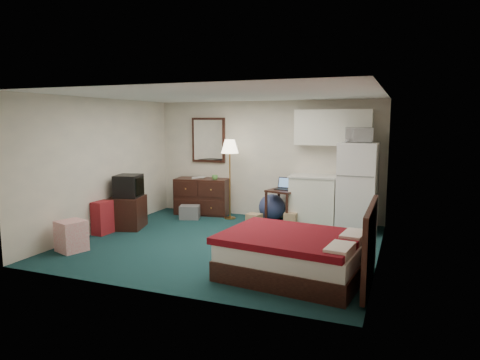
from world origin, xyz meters
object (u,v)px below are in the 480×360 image
at_px(floor_lamp, 230,179).
at_px(desk, 283,207).
at_px(bed, 293,256).
at_px(suitcase, 103,218).
at_px(kitchen_counter, 313,201).
at_px(fridge, 358,187).
at_px(tv_stand, 127,212).
at_px(dresser, 202,196).

height_order(floor_lamp, desk, floor_lamp).
xyz_separation_m(bed, suitcase, (-3.83, 0.85, 0.02)).
relative_size(floor_lamp, kitchen_counter, 1.74).
bearing_deg(desk, floor_lamp, -165.06).
relative_size(bed, suitcase, 2.93).
relative_size(floor_lamp, suitcase, 2.77).
height_order(desk, kitchen_counter, kitchen_counter).
distance_m(fridge, suitcase, 4.80).
bearing_deg(tv_stand, kitchen_counter, 9.22).
bearing_deg(desk, fridge, 12.70).
height_order(fridge, suitcase, fridge).
height_order(kitchen_counter, bed, kitchen_counter).
bearing_deg(desk, suitcase, -129.81).
xyz_separation_m(desk, bed, (0.95, -2.86, -0.06)).
height_order(kitchen_counter, suitcase, kitchen_counter).
relative_size(kitchen_counter, suitcase, 1.59).
relative_size(dresser, tv_stand, 1.76).
bearing_deg(bed, kitchen_counter, 103.84).
bearing_deg(floor_lamp, desk, -0.35).
xyz_separation_m(kitchen_counter, bed, (0.37, -3.01, -0.20)).
distance_m(bed, tv_stand, 3.94).
relative_size(dresser, kitchen_counter, 1.22).
bearing_deg(kitchen_counter, floor_lamp, -179.52).
relative_size(dresser, bed, 0.66).
bearing_deg(dresser, desk, -14.66).
distance_m(dresser, desk, 1.94).
xyz_separation_m(fridge, bed, (-0.52, -2.79, -0.56)).
bearing_deg(dresser, bed, -55.28).
relative_size(desk, bed, 0.39).
height_order(desk, tv_stand, desk).
height_order(desk, bed, desk).
xyz_separation_m(kitchen_counter, suitcase, (-3.47, -2.16, -0.18)).
bearing_deg(dresser, kitchen_counter, -9.91).
bearing_deg(desk, bed, -56.28).
xyz_separation_m(dresser, suitcase, (-0.95, -2.22, -0.10)).
bearing_deg(fridge, dresser, 177.45).
bearing_deg(dresser, tv_stand, -124.04).
distance_m(desk, suitcase, 3.51).
relative_size(dresser, floor_lamp, 0.70).
xyz_separation_m(kitchen_counter, tv_stand, (-3.32, -1.62, -0.18)).
bearing_deg(tv_stand, desk, 11.55).
distance_m(dresser, kitchen_counter, 2.52).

